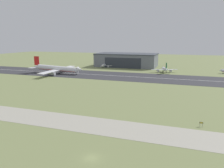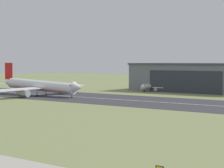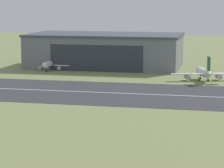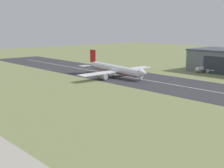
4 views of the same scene
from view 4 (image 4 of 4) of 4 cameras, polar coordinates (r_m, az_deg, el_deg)
The scene contains 3 objects.
ground_plane at distance 90.54m, azimuth 11.75°, elevation -9.79°, with size 719.15×719.15×0.00m, color #7A8451.
airplane_landing at distance 191.43m, azimuth 0.71°, elevation 2.65°, with size 51.23×56.10×15.51m.
airplane_parked_west at distance 219.77m, azimuth 16.49°, elevation 2.75°, with size 17.53×20.45×8.82m.
Camera 4 is at (49.55, -4.02, 31.33)m, focal length 50.00 mm.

